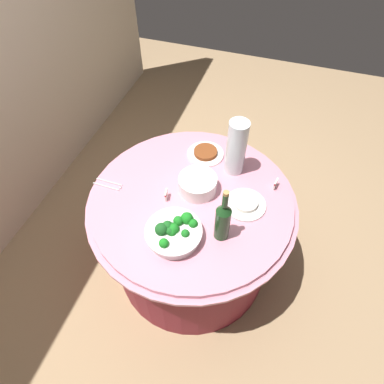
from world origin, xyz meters
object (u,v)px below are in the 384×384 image
Objects in this scene: decorative_fruit_vase at (236,151)px; serving_tongs at (109,184)px; broccoli_bowl at (174,232)px; food_plate_rice at (245,204)px; food_plate_stir_fry at (205,153)px; label_placard_front at (276,184)px; wine_bottle at (223,220)px; label_placard_mid at (166,194)px; plate_stack at (198,184)px.

decorative_fruit_vase is 2.04× the size of serving_tongs.
broccoli_bowl is 0.42m from food_plate_rice.
food_plate_stir_fry is 4.00× the size of label_placard_front.
wine_bottle reaches higher than label_placard_mid.
food_plate_stir_fry is at bearing -47.81° from serving_tongs.
broccoli_bowl is 0.57m from decorative_fruit_vase.
food_plate_stir_fry is at bearing 71.47° from decorative_fruit_vase.
label_placard_front is (0.28, -0.89, 0.03)m from serving_tongs.
broccoli_bowl is at bearing 136.01° from food_plate_rice.
plate_stack is 0.43m from label_placard_front.
plate_stack is 1.26× the size of serving_tongs.
plate_stack is 0.62× the size of decorative_fruit_vase.
wine_bottle is 6.11× the size of label_placard_front.
plate_stack is 0.33m from wine_bottle.
label_placard_mid is at bearing 115.66° from label_placard_front.
decorative_fruit_vase is at bearing -61.87° from serving_tongs.
decorative_fruit_vase is (0.46, 0.05, 0.02)m from wine_bottle.
broccoli_bowl is 5.09× the size of label_placard_front.
food_plate_stir_fry is 0.46m from label_placard_front.
plate_stack is 0.28m from decorative_fruit_vase.
serving_tongs is 0.34m from label_placard_mid.
plate_stack is at bearing -51.82° from label_placard_mid.
wine_bottle reaches higher than label_placard_front.
food_plate_stir_fry is 0.40m from label_placard_mid.
label_placard_front is at bearing -41.40° from broccoli_bowl.
broccoli_bowl is 1.27× the size of food_plate_rice.
broccoli_bowl is at bearing -177.97° from food_plate_stir_fry.
serving_tongs is at bearing 107.35° from label_placard_front.
wine_bottle is 0.99× the size of decorative_fruit_vase.
food_plate_stir_fry is (0.52, 0.24, -0.12)m from wine_bottle.
plate_stack is 0.62× the size of wine_bottle.
label_placard_mid is at bearing 68.87° from wine_bottle.
label_placard_mid reaches higher than food_plate_rice.
food_plate_stir_fry is (0.06, 0.19, -0.14)m from decorative_fruit_vase.
wine_bottle is 0.70m from serving_tongs.
food_plate_rice is 0.43m from food_plate_stir_fry.
wine_bottle is 1.53× the size of food_plate_stir_fry.
wine_bottle is (-0.24, -0.20, 0.08)m from plate_stack.
label_placard_mid is at bearing 128.18° from plate_stack.
serving_tongs is 0.93m from label_placard_front.
wine_bottle reaches higher than food_plate_stir_fry.
serving_tongs is 3.03× the size of label_placard_front.
label_placard_mid is (0.01, -0.34, 0.03)m from serving_tongs.
label_placard_mid is at bearing 165.10° from food_plate_stir_fry.
food_plate_stir_fry is 4.00× the size of label_placard_mid.
food_plate_rice is at bearing -78.26° from label_placard_mid.
serving_tongs is 0.76m from food_plate_rice.
food_plate_rice reaches higher than serving_tongs.
plate_stack is at bearing 110.46° from label_placard_front.
food_plate_rice is 1.00× the size of food_plate_stir_fry.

